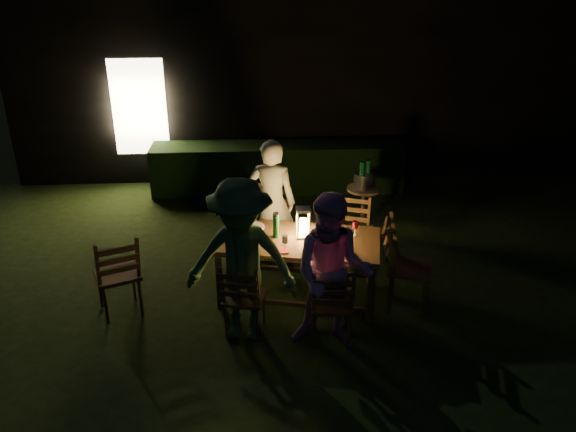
{
  "coord_description": "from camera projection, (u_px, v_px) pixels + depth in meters",
  "views": [
    {
      "loc": [
        -0.86,
        -5.24,
        3.55
      ],
      "look_at": [
        -0.51,
        0.58,
        0.92
      ],
      "focal_mm": 35.0,
      "sensor_mm": 36.0,
      "label": 1
    }
  ],
  "objects": [
    {
      "name": "wineglass_b",
      "position": [
        232.0,
        232.0,
        6.21
      ],
      "size": [
        0.06,
        0.06,
        0.18
      ],
      "primitive_type": null,
      "color": "#59070F",
      "rests_on": "dining_table"
    },
    {
      "name": "wineglass_c",
      "position": [
        323.0,
        245.0,
        5.92
      ],
      "size": [
        0.06,
        0.06,
        0.18
      ],
      "primitive_type": null,
      "color": "#59070F",
      "rests_on": "dining_table"
    },
    {
      "name": "person_house_side",
      "position": [
        272.0,
        202.0,
        7.02
      ],
      "size": [
        0.67,
        0.51,
        1.64
      ],
      "primitive_type": "imported",
      "rotation": [
        0.0,
        0.0,
        2.93
      ],
      "color": "beige",
      "rests_on": "ground"
    },
    {
      "name": "ice_bucket",
      "position": [
        364.0,
        181.0,
        7.9
      ],
      "size": [
        0.3,
        0.3,
        0.22
      ],
      "primitive_type": "cylinder",
      "color": "#A5A8AD",
      "rests_on": "side_table"
    },
    {
      "name": "plate_near_left",
      "position": [
        245.0,
        244.0,
        6.13
      ],
      "size": [
        0.25,
        0.25,
        0.01
      ],
      "primitive_type": "cylinder",
      "color": "white",
      "rests_on": "dining_table"
    },
    {
      "name": "plate_near_right",
      "position": [
        337.0,
        250.0,
        5.98
      ],
      "size": [
        0.25,
        0.25,
        0.01
      ],
      "primitive_type": "cylinder",
      "color": "white",
      "rests_on": "dining_table"
    },
    {
      "name": "napkin_right",
      "position": [
        346.0,
        255.0,
        5.9
      ],
      "size": [
        0.18,
        0.14,
        0.01
      ],
      "primitive_type": "cube",
      "color": "red",
      "rests_on": "dining_table"
    },
    {
      "name": "plate_far_right",
      "position": [
        340.0,
        232.0,
        6.38
      ],
      "size": [
        0.25,
        0.25,
        0.01
      ],
      "primitive_type": "cylinder",
      "color": "white",
      "rests_on": "dining_table"
    },
    {
      "name": "bottle_table",
      "position": [
        276.0,
        226.0,
        6.23
      ],
      "size": [
        0.07,
        0.07,
        0.28
      ],
      "primitive_type": "cylinder",
      "color": "#0F471E",
      "rests_on": "dining_table"
    },
    {
      "name": "chair_near_left",
      "position": [
        245.0,
        310.0,
        5.82
      ],
      "size": [
        0.49,
        0.52,
        0.91
      ],
      "rotation": [
        0.0,
        0.0,
        -0.23
      ],
      "color": "#452C17",
      "rests_on": "ground"
    },
    {
      "name": "dining_table",
      "position": [
        298.0,
        245.0,
        6.28
      ],
      "size": [
        1.96,
        1.26,
        0.75
      ],
      "rotation": [
        0.0,
        0.0,
        -0.21
      ],
      "color": "#452C17",
      "rests_on": "ground"
    },
    {
      "name": "plate_far_left",
      "position": [
        254.0,
        227.0,
        6.52
      ],
      "size": [
        0.25,
        0.25,
        0.01
      ],
      "primitive_type": "cylinder",
      "color": "white",
      "rests_on": "dining_table"
    },
    {
      "name": "wineglass_a",
      "position": [
        276.0,
        220.0,
        6.51
      ],
      "size": [
        0.06,
        0.06,
        0.18
      ],
      "primitive_type": null,
      "color": "#59070F",
      "rests_on": "dining_table"
    },
    {
      "name": "garden_envelope",
      "position": [
        297.0,
        71.0,
        11.23
      ],
      "size": [
        40.0,
        40.0,
        3.2
      ],
      "color": "black",
      "rests_on": "ground"
    },
    {
      "name": "phone",
      "position": [
        238.0,
        247.0,
        6.06
      ],
      "size": [
        0.14,
        0.07,
        0.01
      ],
      "primitive_type": "cube",
      "color": "black",
      "rests_on": "dining_table"
    },
    {
      "name": "bottle_bucket_a",
      "position": [
        362.0,
        178.0,
        7.84
      ],
      "size": [
        0.07,
        0.07,
        0.32
      ],
      "primitive_type": "cylinder",
      "color": "#0F471E",
      "rests_on": "side_table"
    },
    {
      "name": "person_opp_right",
      "position": [
        332.0,
        273.0,
        5.42
      ],
      "size": [
        0.91,
        0.77,
        1.63
      ],
      "primitive_type": "imported",
      "rotation": [
        0.0,
        0.0,
        -0.21
      ],
      "color": "#B57CAA",
      "rests_on": "ground"
    },
    {
      "name": "bottle_bucket_b",
      "position": [
        368.0,
        176.0,
        7.92
      ],
      "size": [
        0.07,
        0.07,
        0.32
      ],
      "primitive_type": "cylinder",
      "color": "#0F471E",
      "rests_on": "side_table"
    },
    {
      "name": "chair_spare",
      "position": [
        120.0,
        288.0,
        6.14
      ],
      "size": [
        0.61,
        0.63,
        1.02
      ],
      "rotation": [
        0.0,
        0.0,
        0.4
      ],
      "color": "#452C17",
      "rests_on": "ground"
    },
    {
      "name": "side_table",
      "position": [
        364.0,
        193.0,
        7.98
      ],
      "size": [
        0.48,
        0.48,
        0.65
      ],
      "color": "brown",
      "rests_on": "ground"
    },
    {
      "name": "napkin_left",
      "position": [
        280.0,
        251.0,
        5.98
      ],
      "size": [
        0.18,
        0.14,
        0.01
      ],
      "primitive_type": "cube",
      "color": "red",
      "rests_on": "dining_table"
    },
    {
      "name": "chair_end",
      "position": [
        407.0,
        280.0,
        6.25
      ],
      "size": [
        0.64,
        0.61,
        1.08
      ],
      "rotation": [
        0.0,
        0.0,
        -1.88
      ],
      "color": "#452C17",
      "rests_on": "ground"
    },
    {
      "name": "chair_far_right",
      "position": [
        350.0,
        248.0,
        7.06
      ],
      "size": [
        0.54,
        0.56,
        0.94
      ],
      "rotation": [
        0.0,
        0.0,
        2.81
      ],
      "color": "#452C17",
      "rests_on": "ground"
    },
    {
      "name": "person_opp_left",
      "position": [
        241.0,
        262.0,
        5.53
      ],
      "size": [
        1.24,
        0.87,
        1.74
      ],
      "primitive_type": "imported",
      "rotation": [
        0.0,
        0.0,
        -0.21
      ],
      "color": "#356030",
      "rests_on": "ground"
    },
    {
      "name": "wineglass_e",
      "position": [
        285.0,
        243.0,
        5.96
      ],
      "size": [
        0.06,
        0.06,
        0.18
      ],
      "primitive_type": null,
      "color": "silver",
      "rests_on": "dining_table"
    },
    {
      "name": "chair_far_left",
      "position": [
        271.0,
        241.0,
        7.19
      ],
      "size": [
        0.54,
        0.57,
        1.0
      ],
      "rotation": [
        0.0,
        0.0,
        2.92
      ],
      "color": "#452C17",
      "rests_on": "ground"
    },
    {
      "name": "wineglass_d",
      "position": [
        355.0,
        229.0,
        6.29
      ],
      "size": [
        0.06,
        0.06,
        0.18
      ],
      "primitive_type": null,
      "color": "#59070F",
      "rests_on": "dining_table"
    },
    {
      "name": "chair_near_right",
      "position": [
        331.0,
        317.0,
        5.69
      ],
      "size": [
        0.45,
        0.48,
        0.92
      ],
      "rotation": [
        0.0,
        0.0,
        -0.08
      ],
      "color": "#452C17",
      "rests_on": "ground"
    },
    {
      "name": "lantern",
      "position": [
        303.0,
        224.0,
        6.22
      ],
      "size": [
        0.16,
        0.16,
        0.35
      ],
      "color": "white",
      "rests_on": "dining_table"
    }
  ]
}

